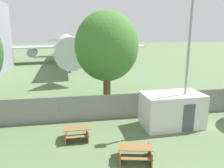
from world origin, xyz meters
The scene contains 7 objects.
perimeter_fence centered at (0.00, 9.71, 0.96)m, with size 56.07×0.07×1.92m.
airplane centered at (-5.06, 40.95, 3.85)m, with size 34.00×41.88×11.80m.
portable_cabin centered at (2.77, 7.65, 1.19)m, with size 4.21×2.47×2.38m.
picnic_bench_near_cabin centered at (-0.92, 3.97, 0.47)m, with size 2.01×1.73×0.76m.
picnic_bench_open_grass centered at (-3.88, 6.81, 0.47)m, with size 1.55×1.42×0.76m.
tree_behind_benches centered at (-0.97, 13.24, 5.26)m, with size 5.56×5.56×8.34m.
light_mast centered at (3.54, 7.39, 5.33)m, with size 0.44×0.44×8.87m.
Camera 1 is at (-3.88, -5.83, 6.56)m, focal length 35.00 mm.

